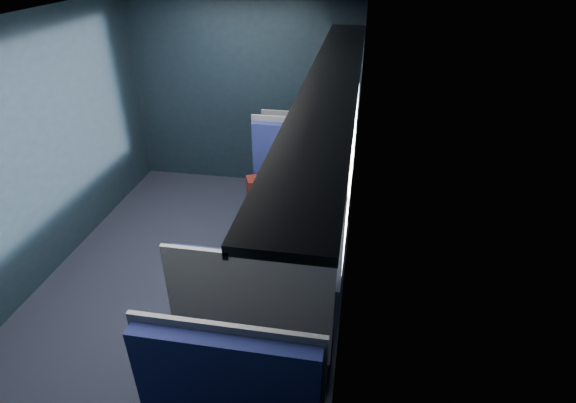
% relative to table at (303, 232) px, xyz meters
% --- Properties ---
extents(ground, '(2.80, 4.20, 0.01)m').
position_rel_table_xyz_m(ground, '(-1.03, 0.00, -0.67)').
color(ground, black).
extents(room_shell, '(3.00, 4.40, 2.40)m').
position_rel_table_xyz_m(room_shell, '(-1.01, 0.00, 0.81)').
color(room_shell, black).
rests_on(room_shell, ground).
extents(table, '(0.62, 1.00, 0.74)m').
position_rel_table_xyz_m(table, '(0.00, 0.00, 0.00)').
color(table, '#54565E').
rests_on(table, ground).
extents(seat_bay_near, '(1.07, 0.62, 1.26)m').
position_rel_table_xyz_m(seat_bay_near, '(-0.20, 0.87, -0.24)').
color(seat_bay_near, '#0E123E').
rests_on(seat_bay_near, ground).
extents(seat_bay_far, '(1.04, 0.62, 1.26)m').
position_rel_table_xyz_m(seat_bay_far, '(-0.18, -0.87, -0.25)').
color(seat_bay_far, '#0E123E').
rests_on(seat_bay_far, ground).
extents(seat_row_front, '(1.04, 0.51, 1.16)m').
position_rel_table_xyz_m(seat_row_front, '(-0.18, 1.80, -0.25)').
color(seat_row_front, '#0E123E').
rests_on(seat_row_front, ground).
extents(man, '(0.53, 0.56, 1.32)m').
position_rel_table_xyz_m(man, '(0.07, 0.70, 0.06)').
color(man, black).
rests_on(man, ground).
extents(woman, '(0.53, 0.56, 1.32)m').
position_rel_table_xyz_m(woman, '(0.07, -0.71, 0.06)').
color(woman, black).
rests_on(woman, ground).
extents(papers, '(0.68, 0.90, 0.01)m').
position_rel_table_xyz_m(papers, '(-0.00, 0.07, 0.08)').
color(papers, white).
rests_on(papers, table).
extents(laptop, '(0.33, 0.38, 0.24)m').
position_rel_table_xyz_m(laptop, '(0.25, -0.01, 0.14)').
color(laptop, silver).
rests_on(laptop, table).
extents(bottle_small, '(0.06, 0.06, 0.22)m').
position_rel_table_xyz_m(bottle_small, '(0.22, 0.24, 0.17)').
color(bottle_small, silver).
rests_on(bottle_small, table).
extents(cup, '(0.07, 0.07, 0.09)m').
position_rel_table_xyz_m(cup, '(0.21, 0.44, 0.12)').
color(cup, white).
rests_on(cup, table).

